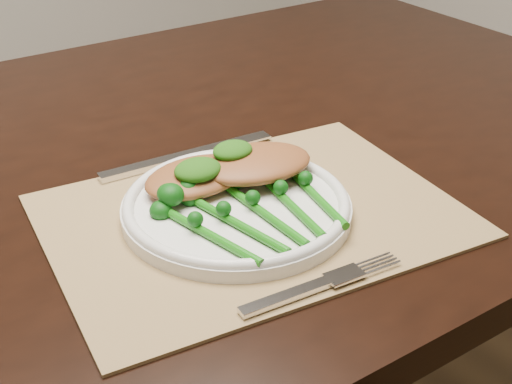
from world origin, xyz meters
TOP-DOWN VIEW (x-y plane):
  - dining_table at (0.09, 0.09)m, footprint 1.64×0.98m
  - placemat at (0.13, -0.11)m, footprint 0.48×0.38m
  - dinner_plate at (0.12, -0.10)m, footprint 0.25×0.25m
  - knife at (0.12, 0.04)m, footprint 0.23×0.04m
  - fork at (0.12, -0.26)m, footprint 0.17×0.04m
  - chicken_fillet_left at (0.10, -0.05)m, footprint 0.12×0.09m
  - chicken_fillet_right at (0.17, -0.07)m, footprint 0.15×0.12m
  - pesto_dollop_left at (0.10, -0.06)m, footprint 0.05×0.05m
  - pesto_dollop_right at (0.15, -0.05)m, footprint 0.05×0.04m
  - broccolini_bundle at (0.12, -0.14)m, footprint 0.16×0.18m

SIDE VIEW (x-z plane):
  - dining_table at x=0.09m, z-range 0.00..0.75m
  - placemat at x=0.13m, z-range 0.75..0.75m
  - fork at x=0.12m, z-range 0.76..0.76m
  - knife at x=0.12m, z-range 0.75..0.76m
  - dinner_plate at x=0.12m, z-range 0.75..0.78m
  - broccolini_bundle at x=0.12m, z-range 0.75..0.79m
  - chicken_fillet_left at x=0.10m, z-range 0.77..0.79m
  - chicken_fillet_right at x=0.17m, z-range 0.77..0.80m
  - pesto_dollop_left at x=0.10m, z-range 0.79..0.81m
  - pesto_dollop_right at x=0.15m, z-range 0.79..0.81m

